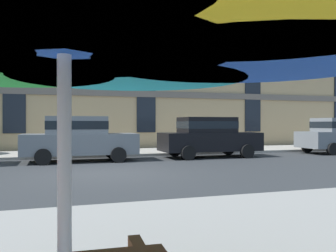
% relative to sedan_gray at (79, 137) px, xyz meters
% --- Properties ---
extents(ground_plane, '(120.00, 120.00, 0.00)m').
position_rel_sedan_gray_xyz_m(ground_plane, '(0.60, -3.70, -0.95)').
color(ground_plane, '#2D3033').
extents(sidewalk_far, '(56.00, 3.60, 0.12)m').
position_rel_sedan_gray_xyz_m(sidewalk_far, '(0.60, 3.10, -0.89)').
color(sidewalk_far, '#9E998E').
rests_on(sidewalk_far, ground).
extents(apartment_building, '(41.80, 12.08, 19.20)m').
position_rel_sedan_gray_xyz_m(apartment_building, '(0.60, 11.29, 8.65)').
color(apartment_building, tan).
rests_on(apartment_building, ground).
extents(sedan_gray, '(4.40, 1.98, 1.78)m').
position_rel_sedan_gray_xyz_m(sedan_gray, '(0.00, 0.00, 0.00)').
color(sedan_gray, slate).
rests_on(sedan_gray, ground).
extents(sedan_black, '(4.40, 1.98, 1.78)m').
position_rel_sedan_gray_xyz_m(sedan_black, '(5.60, 0.00, 0.00)').
color(sedan_black, black).
rests_on(sedan_black, ground).
extents(patio_umbrella, '(3.33, 3.09, 2.32)m').
position_rel_sedan_gray_xyz_m(patio_umbrella, '(-0.85, -12.70, 1.07)').
color(patio_umbrella, silver).
rests_on(patio_umbrella, ground).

